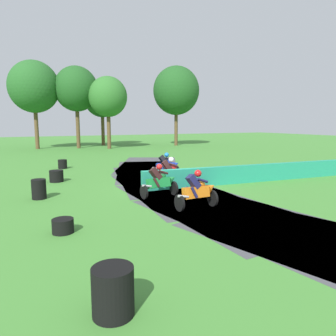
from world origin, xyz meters
TOP-DOWN VIEW (x-y plane):
  - ground_plane at (0.00, 0.00)m, footprint 120.00×120.00m
  - track_asphalt at (0.76, -0.06)m, footprint 8.42×26.52m
  - safety_barrier at (5.81, -0.46)m, footprint 14.40×1.43m
  - motorcycle_lead_blue at (1.22, 3.01)m, footprint 1.71×0.90m
  - motorcycle_chase_red at (0.34, 0.71)m, footprint 1.71×0.93m
  - motorcycle_trailing_green at (-1.05, -1.14)m, footprint 1.68×0.85m
  - motorcycle_fourth_orange at (-0.57, -3.36)m, footprint 1.68×0.74m
  - tire_stack_near at (-3.69, 8.79)m, footprint 0.58×0.58m
  - tire_stack_mid_a at (-4.58, 4.09)m, footprint 0.70×0.70m
  - tire_stack_mid_b at (-5.62, 0.58)m, footprint 0.56×0.56m
  - tire_stack_far at (-5.27, -3.89)m, footprint 0.59×0.59m
  - tire_stack_extra_a at (-5.03, -8.14)m, footprint 0.68×0.68m
  - traffic_cone at (6.71, 2.37)m, footprint 0.28×0.28m
  - tree_far_left at (3.29, 22.92)m, footprint 4.37×4.37m
  - tree_far_right at (-4.29, 26.16)m, footprint 5.56×5.56m
  - tree_mid_rise at (12.68, 24.08)m, footprint 5.98×5.98m
  - tree_behind_barrier at (4.00, 28.56)m, footprint 4.62×4.62m
  - tree_distant at (0.18, 25.21)m, footprint 4.96×4.96m

SIDE VIEW (x-z plane):
  - ground_plane at x=0.00m, z-range 0.00..0.00m
  - track_asphalt at x=0.76m, z-range 0.00..0.01m
  - tire_stack_far at x=-5.27m, z-range 0.00..0.40m
  - traffic_cone at x=6.71m, z-range 0.00..0.44m
  - tire_stack_mid_a at x=-4.58m, z-range 0.00..0.60m
  - tire_stack_near at x=-3.69m, z-range 0.00..0.60m
  - tire_stack_extra_a at x=-5.03m, z-range 0.00..0.80m
  - tire_stack_mid_b at x=-5.62m, z-range 0.00..0.80m
  - safety_barrier at x=5.81m, z-range 0.00..0.90m
  - motorcycle_trailing_green at x=-1.05m, z-range -0.07..1.36m
  - motorcycle_lead_blue at x=1.22m, z-range -0.07..1.36m
  - motorcycle_fourth_orange at x=-0.57m, z-range -0.05..1.37m
  - motorcycle_chase_red at x=0.34m, z-range -0.05..1.37m
  - tree_far_left at x=3.29m, z-range 1.80..10.05m
  - tree_behind_barrier at x=4.00m, z-range 1.82..10.39m
  - tree_distant at x=0.18m, z-range 2.12..11.62m
  - tree_far_right at x=-4.29m, z-range 2.03..11.97m
  - tree_mid_rise at x=12.68m, z-range 1.98..12.26m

